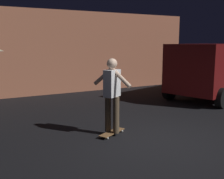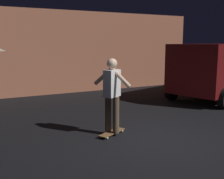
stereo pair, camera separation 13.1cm
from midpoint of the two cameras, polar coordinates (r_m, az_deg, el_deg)
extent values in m
plane|color=black|center=(6.09, 9.50, -10.57)|extent=(28.00, 28.00, 0.00)
cube|color=#B76B4C|center=(13.71, -10.27, 7.73)|extent=(10.96, 3.94, 3.37)
cube|color=maroon|center=(11.46, 20.46, 4.44)|extent=(4.94, 3.08, 1.70)
cylinder|color=black|center=(13.55, 19.59, 1.56)|extent=(0.69, 0.39, 0.66)
cylinder|color=black|center=(10.53, 11.25, -0.21)|extent=(0.69, 0.39, 0.66)
cylinder|color=black|center=(9.59, 21.09, -1.63)|extent=(0.69, 0.39, 0.66)
cube|color=olive|center=(6.45, -0.59, -8.70)|extent=(0.78, 0.54, 0.02)
sphere|color=silver|center=(6.74, 0.26, -8.20)|extent=(0.05, 0.05, 0.05)
sphere|color=silver|center=(6.65, 1.49, -8.44)|extent=(0.05, 0.05, 0.05)
sphere|color=silver|center=(6.27, -2.81, -9.57)|extent=(0.05, 0.05, 0.05)
sphere|color=silver|center=(6.18, -1.52, -9.87)|extent=(0.05, 0.05, 0.05)
cylinder|color=brown|center=(6.39, -1.41, -4.96)|extent=(0.14, 0.14, 0.82)
cylinder|color=brown|center=(6.27, 0.24, -5.24)|extent=(0.14, 0.14, 0.82)
cube|color=white|center=(6.19, -0.61, 1.28)|extent=(0.44, 0.37, 0.60)
sphere|color=beige|center=(6.14, -0.62, 5.30)|extent=(0.23, 0.23, 0.23)
cylinder|color=beige|center=(6.29, -2.27, 2.79)|extent=(0.33, 0.52, 0.46)
cylinder|color=beige|center=(6.05, 1.11, 2.52)|extent=(0.33, 0.52, 0.46)
camera|label=1|loc=(0.07, -90.61, -0.10)|focal=44.94mm
camera|label=2|loc=(0.07, 89.39, 0.10)|focal=44.94mm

